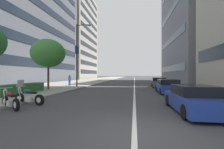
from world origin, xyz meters
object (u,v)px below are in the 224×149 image
(street_lamp_with_banners, at_px, (79,49))
(street_tree_far_plaza, at_px, (48,53))
(car_following_behind, at_px, (159,82))
(pedestrian_on_plaza, at_px, (70,80))
(car_lead_in_lane, at_px, (168,87))
(motorcycle_by_sign_pole, at_px, (29,97))
(motorcycle_under_tarp, at_px, (10,101))
(car_mid_block_traffic, at_px, (193,99))

(street_lamp_with_banners, bearing_deg, street_tree_far_plaza, 149.53)
(car_following_behind, bearing_deg, pedestrian_on_plaza, 96.89)
(pedestrian_on_plaza, bearing_deg, car_following_behind, -33.77)
(street_tree_far_plaza, bearing_deg, street_lamp_with_banners, -30.47)
(car_lead_in_lane, distance_m, car_following_behind, 6.97)
(street_lamp_with_banners, height_order, pedestrian_on_plaza, street_lamp_with_banners)
(motorcycle_by_sign_pole, relative_size, street_lamp_with_banners, 0.26)
(street_tree_far_plaza, bearing_deg, motorcycle_under_tarp, -159.86)
(car_mid_block_traffic, height_order, car_lead_in_lane, car_lead_in_lane)
(car_following_behind, relative_size, street_lamp_with_banners, 0.52)
(pedestrian_on_plaza, bearing_deg, motorcycle_under_tarp, -115.72)
(car_lead_in_lane, distance_m, street_lamp_with_banners, 12.48)
(street_tree_far_plaza, xyz_separation_m, pedestrian_on_plaza, (5.39, -0.16, -3.24))
(motorcycle_under_tarp, xyz_separation_m, street_lamp_with_banners, (12.76, 1.08, 4.81))
(motorcycle_under_tarp, bearing_deg, street_tree_far_plaza, -39.93)
(car_lead_in_lane, distance_m, pedestrian_on_plaza, 14.14)
(street_tree_far_plaza, bearing_deg, motorcycle_by_sign_pole, -156.15)
(motorcycle_under_tarp, height_order, street_lamp_with_banners, street_lamp_with_banners)
(motorcycle_by_sign_pole, bearing_deg, pedestrian_on_plaza, -63.94)
(motorcycle_by_sign_pole, xyz_separation_m, street_tree_far_plaza, (7.78, 3.44, 3.78))
(motorcycle_under_tarp, distance_m, pedestrian_on_plaza, 14.73)
(motorcycle_under_tarp, relative_size, motorcycle_by_sign_pole, 0.87)
(car_mid_block_traffic, xyz_separation_m, pedestrian_on_plaza, (13.71, 12.36, 0.37))
(car_following_behind, xyz_separation_m, street_lamp_with_banners, (-2.59, 10.95, 4.56))
(motorcycle_under_tarp, relative_size, street_tree_far_plaza, 0.34)
(street_lamp_with_banners, xyz_separation_m, street_tree_far_plaza, (-3.77, 2.22, -1.00))
(car_mid_block_traffic, bearing_deg, street_lamp_with_banners, 39.31)
(car_mid_block_traffic, xyz_separation_m, car_lead_in_lane, (7.71, -0.44, 0.02))
(motorcycle_under_tarp, bearing_deg, car_mid_block_traffic, -145.93)
(car_lead_in_lane, relative_size, street_lamp_with_banners, 0.55)
(car_mid_block_traffic, height_order, pedestrian_on_plaza, pedestrian_on_plaza)
(street_tree_far_plaza, bearing_deg, car_mid_block_traffic, -123.61)
(motorcycle_by_sign_pole, xyz_separation_m, street_lamp_with_banners, (11.55, 1.22, 4.78))
(motorcycle_under_tarp, bearing_deg, motorcycle_by_sign_pole, -66.86)
(car_lead_in_lane, bearing_deg, street_lamp_with_banners, 68.73)
(street_lamp_with_banners, bearing_deg, motorcycle_by_sign_pole, -173.96)
(car_mid_block_traffic, bearing_deg, car_lead_in_lane, -4.37)
(car_following_behind, relative_size, street_tree_far_plaza, 0.77)
(street_lamp_with_banners, distance_m, street_tree_far_plaza, 4.49)
(car_mid_block_traffic, bearing_deg, street_tree_far_plaza, 55.26)
(car_following_behind, height_order, street_tree_far_plaza, street_tree_far_plaza)
(car_lead_in_lane, xyz_separation_m, street_lamp_with_banners, (4.38, 10.74, 4.59))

